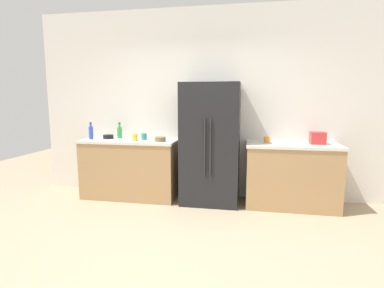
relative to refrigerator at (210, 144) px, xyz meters
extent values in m
plane|color=tan|center=(-0.17, -1.42, -0.90)|extent=(10.99, 10.99, 0.00)
cube|color=silver|center=(-0.17, 0.38, 0.59)|extent=(5.49, 0.10, 2.97)
cube|color=tan|center=(-1.29, 0.02, -0.45)|extent=(1.49, 0.61, 0.89)
cube|color=silver|center=(-1.29, 0.02, 0.01)|extent=(1.52, 0.64, 0.04)
cube|color=tan|center=(1.19, 0.02, -0.45)|extent=(1.28, 0.61, 0.89)
cube|color=silver|center=(1.19, 0.02, 0.01)|extent=(1.31, 0.64, 0.04)
cube|color=black|center=(0.00, 0.00, 0.00)|extent=(0.85, 0.63, 1.80)
cylinder|color=#262628|center=(-0.04, -0.33, 0.00)|extent=(0.02, 0.02, 0.81)
cylinder|color=#262628|center=(0.04, -0.33, 0.00)|extent=(0.02, 0.02, 0.81)
cube|color=red|center=(1.52, 0.05, 0.12)|extent=(0.20, 0.17, 0.17)
cylinder|color=green|center=(-1.52, 0.16, 0.12)|extent=(0.08, 0.08, 0.18)
cylinder|color=green|center=(-1.52, 0.16, 0.24)|extent=(0.03, 0.03, 0.06)
cylinder|color=#333338|center=(-1.52, 0.16, 0.28)|extent=(0.04, 0.04, 0.02)
cylinder|color=blue|center=(-1.91, -0.05, 0.13)|extent=(0.07, 0.07, 0.20)
cylinder|color=blue|center=(-1.91, -0.05, 0.26)|extent=(0.03, 0.03, 0.05)
cylinder|color=#333338|center=(-1.91, -0.05, 0.29)|extent=(0.04, 0.04, 0.02)
cylinder|color=yellow|center=(-1.16, -0.10, 0.08)|extent=(0.09, 0.09, 0.10)
cylinder|color=teal|center=(-1.06, 0.06, 0.08)|extent=(0.09, 0.09, 0.10)
cylinder|color=orange|center=(0.82, 0.05, 0.08)|extent=(0.08, 0.08, 0.09)
cylinder|color=brown|center=(-0.76, -0.09, 0.07)|extent=(0.17, 0.17, 0.07)
cylinder|color=black|center=(-1.68, 0.07, 0.06)|extent=(0.17, 0.17, 0.06)
camera|label=1|loc=(0.54, -4.43, 0.66)|focal=28.11mm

